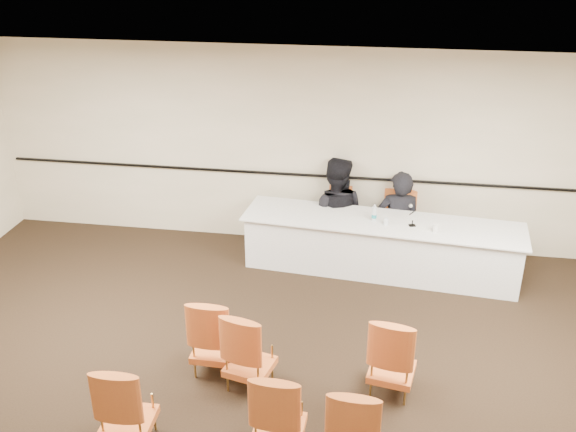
# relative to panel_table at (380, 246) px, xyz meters

# --- Properties ---
(floor) EXTENTS (10.00, 10.00, 0.00)m
(floor) POSITION_rel_panel_table_xyz_m (-0.95, -3.20, -0.39)
(floor) COLOR black
(floor) RESTS_ON ground
(ceiling) EXTENTS (10.00, 10.00, 0.00)m
(ceiling) POSITION_rel_panel_table_xyz_m (-0.95, -3.20, 2.61)
(ceiling) COLOR white
(ceiling) RESTS_ON ground
(wall_back) EXTENTS (10.00, 0.04, 3.00)m
(wall_back) POSITION_rel_panel_table_xyz_m (-0.95, 0.80, 1.11)
(wall_back) COLOR beige
(wall_back) RESTS_ON ground
(wall_rail) EXTENTS (9.80, 0.04, 0.03)m
(wall_rail) POSITION_rel_panel_table_xyz_m (-0.95, 0.76, 0.71)
(wall_rail) COLOR black
(wall_rail) RESTS_ON wall_back
(panel_table) EXTENTS (3.95, 1.25, 0.78)m
(panel_table) POSITION_rel_panel_table_xyz_m (0.00, 0.00, 0.00)
(panel_table) COLOR silver
(panel_table) RESTS_ON ground
(panelist_main) EXTENTS (0.69, 0.48, 1.80)m
(panelist_main) POSITION_rel_panel_table_xyz_m (0.23, 0.55, 0.03)
(panelist_main) COLOR black
(panelist_main) RESTS_ON ground
(panelist_main_chair) EXTENTS (0.54, 0.54, 0.95)m
(panelist_main_chair) POSITION_rel_panel_table_xyz_m (0.23, 0.55, 0.09)
(panelist_main_chair) COLOR orange
(panelist_main_chair) RESTS_ON ground
(panelist_second) EXTENTS (0.96, 0.77, 1.93)m
(panelist_second) POSITION_rel_panel_table_xyz_m (-0.71, 0.64, 0.09)
(panelist_second) COLOR black
(panelist_second) RESTS_ON ground
(panelist_second_chair) EXTENTS (0.54, 0.54, 0.95)m
(panelist_second_chair) POSITION_rel_panel_table_xyz_m (-0.71, 0.64, 0.09)
(panelist_second_chair) COLOR orange
(panelist_second_chair) RESTS_ON ground
(papers) EXTENTS (0.36, 0.31, 0.00)m
(papers) POSITION_rel_panel_table_xyz_m (0.51, -0.10, 0.39)
(papers) COLOR white
(papers) RESTS_ON panel_table
(microphone) EXTENTS (0.14, 0.21, 0.27)m
(microphone) POSITION_rel_panel_table_xyz_m (0.41, -0.10, 0.52)
(microphone) COLOR black
(microphone) RESTS_ON panel_table
(water_bottle) EXTENTS (0.07, 0.07, 0.24)m
(water_bottle) POSITION_rel_panel_table_xyz_m (-0.11, 0.01, 0.51)
(water_bottle) COLOR teal
(water_bottle) RESTS_ON panel_table
(drinking_glass) EXTENTS (0.08, 0.08, 0.10)m
(drinking_glass) POSITION_rel_panel_table_xyz_m (0.05, -0.11, 0.44)
(drinking_glass) COLOR silver
(drinking_glass) RESTS_ON panel_table
(coffee_cup) EXTENTS (0.10, 0.10, 0.12)m
(coffee_cup) POSITION_rel_panel_table_xyz_m (0.71, -0.23, 0.45)
(coffee_cup) COLOR silver
(coffee_cup) RESTS_ON panel_table
(aud_chair_front_left) EXTENTS (0.51, 0.51, 0.95)m
(aud_chair_front_left) POSITION_rel_panel_table_xyz_m (-1.74, -2.53, 0.09)
(aud_chair_front_left) COLOR orange
(aud_chair_front_left) RESTS_ON ground
(aud_chair_front_mid) EXTENTS (0.60, 0.60, 0.95)m
(aud_chair_front_mid) POSITION_rel_panel_table_xyz_m (-1.30, -2.74, 0.09)
(aud_chair_front_mid) COLOR orange
(aud_chair_front_mid) RESTS_ON ground
(aud_chair_front_right) EXTENTS (0.58, 0.58, 0.95)m
(aud_chair_front_right) POSITION_rel_panel_table_xyz_m (0.20, -2.59, 0.09)
(aud_chair_front_right) COLOR orange
(aud_chair_front_right) RESTS_ON ground
(aud_chair_back_left) EXTENTS (0.51, 0.51, 0.95)m
(aud_chair_back_left) POSITION_rel_panel_table_xyz_m (-2.26, -3.73, 0.09)
(aud_chair_back_left) COLOR orange
(aud_chair_back_left) RESTS_ON ground
(aud_chair_back_mid) EXTENTS (0.52, 0.52, 0.95)m
(aud_chair_back_mid) POSITION_rel_panel_table_xyz_m (-0.83, -3.60, 0.09)
(aud_chair_back_mid) COLOR orange
(aud_chair_back_mid) RESTS_ON ground
(aud_chair_back_right) EXTENTS (0.52, 0.52, 0.95)m
(aud_chair_back_right) POSITION_rel_panel_table_xyz_m (-0.14, -3.69, 0.09)
(aud_chair_back_right) COLOR orange
(aud_chair_back_right) RESTS_ON ground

